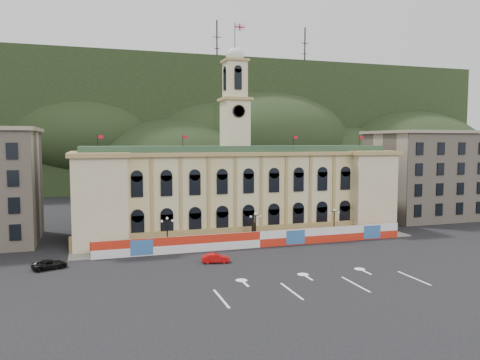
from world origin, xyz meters
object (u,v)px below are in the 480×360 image
object	(u,v)px
statue	(253,236)
black_suv	(50,264)
red_sedan	(216,258)
lamp_center	(255,226)

from	to	relation	value
statue	black_suv	size ratio (longest dim) A/B	0.78
red_sedan	lamp_center	bearing A→B (deg)	-34.57
black_suv	statue	bearing A→B (deg)	-97.52
statue	black_suv	world-z (taller)	statue
red_sedan	black_suv	xyz separation A→B (m)	(-21.18, 3.48, -0.02)
lamp_center	red_sedan	distance (m)	12.69
red_sedan	statue	bearing A→B (deg)	-31.49
lamp_center	statue	bearing A→B (deg)	90.00
statue	black_suv	xyz separation A→B (m)	(-30.00, -6.31, -0.58)
statue	red_sedan	size ratio (longest dim) A/B	0.93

